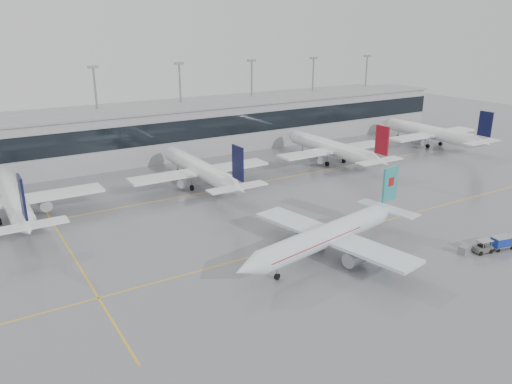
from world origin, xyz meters
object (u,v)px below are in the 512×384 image
baggage_tug (483,248)px  gse_unit (464,250)px  baggage_cart (502,242)px  air_canada_jet (331,234)px

baggage_tug → gse_unit: size_ratio=3.29×
baggage_tug → baggage_cart: bearing=-0.0°
gse_unit → baggage_cart: bearing=-23.6°
baggage_cart → gse_unit: bearing=175.1°
air_canada_jet → gse_unit: 19.69m
air_canada_jet → gse_unit: air_canada_jet is taller
baggage_tug → gse_unit: (-2.87, 1.09, -0.06)m
air_canada_jet → gse_unit: bearing=139.0°
baggage_cart → air_canada_jet: bearing=163.8°
baggage_cart → gse_unit: baggage_cart is taller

